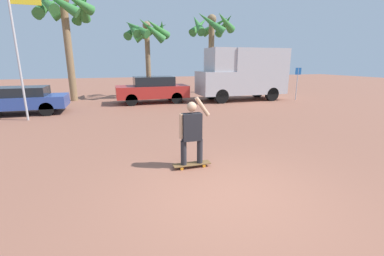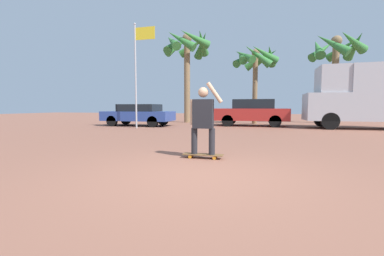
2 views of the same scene
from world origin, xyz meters
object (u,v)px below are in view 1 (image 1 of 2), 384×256
person_skateboarder (192,129)px  palm_tree_near_van (212,29)px  camper_van (244,73)px  flagpole (19,40)px  palm_tree_far_left (64,11)px  street_sign (297,79)px  skateboard (192,164)px  parked_car_red (153,89)px  parked_car_blue (20,100)px  palm_tree_center_background (147,33)px

person_skateboarder → palm_tree_near_van: 16.37m
camper_van → flagpole: (-11.80, -2.70, 1.57)m
palm_tree_far_left → street_sign: (14.14, -4.10, -4.10)m
skateboard → street_sign: size_ratio=0.44×
palm_tree_near_van → street_sign: size_ratio=2.97×
palm_tree_near_van → palm_tree_far_left: size_ratio=0.94×
person_skateboarder → parked_car_red: (0.72, 10.40, -0.10)m
person_skateboarder → street_sign: 13.31m
person_skateboarder → flagpole: bearing=126.1°
person_skateboarder → street_sign: street_sign is taller
person_skateboarder → camper_van: bearing=55.9°
camper_van → parked_car_red: camper_van is taller
parked_car_red → palm_tree_near_van: palm_tree_near_van is taller
palm_tree_far_left → parked_car_blue: bearing=-114.7°
skateboard → palm_tree_center_background: palm_tree_center_background is taller
parked_car_blue → street_sign: (16.03, 0.01, 0.66)m
palm_tree_far_left → flagpole: bearing=-100.5°
palm_tree_center_background → palm_tree_far_left: (-4.92, 0.27, 1.12)m
parked_car_red → parked_car_blue: bearing=-166.0°
skateboard → parked_car_blue: (-6.00, 8.73, 0.64)m
camper_van → palm_tree_center_background: 6.93m
flagpole → parked_car_red: bearing=29.3°
palm_tree_far_left → palm_tree_near_van: bearing=9.6°
skateboard → palm_tree_center_background: bearing=86.3°
skateboard → street_sign: (10.03, 8.74, 1.29)m
parked_car_red → palm_tree_near_van: 8.07m
skateboard → palm_tree_far_left: bearing=107.7°
palm_tree_near_van → camper_van: bearing=-85.3°
person_skateboarder → palm_tree_near_van: size_ratio=0.26×
palm_tree_far_left → skateboard: bearing=-72.3°
parked_car_blue → flagpole: bearing=-63.1°
palm_tree_center_background → palm_tree_far_left: size_ratio=0.79×
palm_tree_near_van → palm_tree_center_background: (-5.43, -2.01, -0.65)m
palm_tree_center_background → person_skateboarder: bearing=-93.7°
person_skateboarder → camper_van: size_ratio=0.28×
flagpole → skateboard: bearing=-53.9°
parked_car_blue → skateboard: bearing=-55.5°
skateboard → camper_van: camper_van is taller
parked_car_red → palm_tree_center_background: palm_tree_center_background is taller
parked_car_red → person_skateboarder: bearing=-93.9°
parked_car_red → palm_tree_near_van: bearing=37.1°
flagpole → parked_car_blue: bearing=116.9°
person_skateboarder → street_sign: size_ratio=0.77×
person_skateboarder → street_sign: (10.03, 8.74, 0.42)m
palm_tree_near_van → flagpole: palm_tree_near_van is taller
camper_van → street_sign: size_ratio=2.74×
person_skateboarder → camper_van: 11.86m
flagpole → street_sign: bearing=6.2°
skateboard → camper_van: (6.63, 9.80, 1.72)m
parked_car_blue → palm_tree_near_van: size_ratio=0.68×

